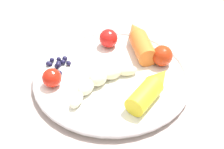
# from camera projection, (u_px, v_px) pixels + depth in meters

# --- Properties ---
(dining_table) EXTENTS (1.11, 0.97, 0.74)m
(dining_table) POSITION_uv_depth(u_px,v_px,m) (116.00, 101.00, 0.67)
(dining_table) COLOR #A18F8A
(dining_table) RESTS_ON ground_plane
(plate) EXTENTS (0.31, 0.31, 0.02)m
(plate) POSITION_uv_depth(u_px,v_px,m) (112.00, 76.00, 0.60)
(plate) COLOR silver
(plate) RESTS_ON dining_table
(banana) EXTENTS (0.16, 0.07, 0.03)m
(banana) POSITION_uv_depth(u_px,v_px,m) (100.00, 81.00, 0.56)
(banana) COLOR beige
(banana) RESTS_ON plate
(carrot_orange) EXTENTS (0.08, 0.14, 0.04)m
(carrot_orange) POSITION_uv_depth(u_px,v_px,m) (140.00, 40.00, 0.65)
(carrot_orange) COLOR orange
(carrot_orange) RESTS_ON plate
(carrot_yellow) EXTENTS (0.12, 0.09, 0.04)m
(carrot_yellow) POSITION_uv_depth(u_px,v_px,m) (150.00, 88.00, 0.54)
(carrot_yellow) COLOR yellow
(carrot_yellow) RESTS_ON plate
(blueberry_pile) EXTENTS (0.05, 0.06, 0.02)m
(blueberry_pile) POSITION_uv_depth(u_px,v_px,m) (58.00, 64.00, 0.61)
(blueberry_pile) COLOR #191638
(blueberry_pile) RESTS_ON plate
(tomato_near) EXTENTS (0.04, 0.04, 0.04)m
(tomato_near) POSITION_uv_depth(u_px,v_px,m) (108.00, 38.00, 0.66)
(tomato_near) COLOR red
(tomato_near) RESTS_ON plate
(tomato_mid) EXTENTS (0.04, 0.04, 0.04)m
(tomato_mid) POSITION_uv_depth(u_px,v_px,m) (52.00, 78.00, 0.56)
(tomato_mid) COLOR red
(tomato_mid) RESTS_ON plate
(tomato_far) EXTENTS (0.04, 0.04, 0.04)m
(tomato_far) POSITION_uv_depth(u_px,v_px,m) (162.00, 56.00, 0.61)
(tomato_far) COLOR red
(tomato_far) RESTS_ON plate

